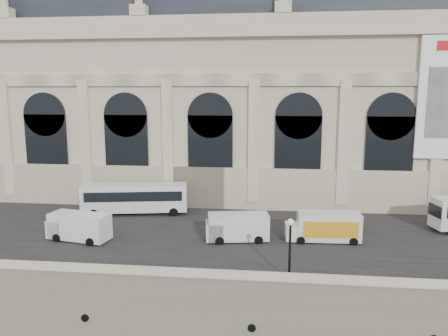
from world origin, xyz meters
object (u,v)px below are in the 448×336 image
object	(u,v)px
lamp_right	(290,251)
bus_left	(135,198)
van_b	(77,227)
van_c	(234,227)
box_truck	(324,227)

from	to	relation	value
lamp_right	bus_left	bearing A→B (deg)	136.32
bus_left	van_b	distance (m)	9.49
van_b	van_c	world-z (taller)	van_b
bus_left	lamp_right	bearing A→B (deg)	-43.68
bus_left	van_c	world-z (taller)	bus_left
bus_left	lamp_right	distance (m)	23.09
van_b	lamp_right	size ratio (longest dim) A/B	1.29
van_b	van_c	bearing A→B (deg)	5.73
van_c	lamp_right	bearing A→B (deg)	-60.19
bus_left	van_b	world-z (taller)	bus_left
van_c	lamp_right	world-z (taller)	lamp_right
van_b	box_truck	distance (m)	22.97
van_b	lamp_right	distance (m)	20.55
bus_left	box_truck	distance (m)	21.32
bus_left	box_truck	bearing A→B (deg)	-18.58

